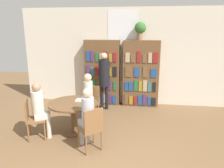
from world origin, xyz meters
name	(u,v)px	position (x,y,z in m)	size (l,w,h in m)	color
wall_back	(122,57)	(0.00, 3.75, 1.51)	(6.40, 0.07, 3.00)	beige
bookshelf_left	(102,73)	(-0.61, 3.56, 1.01)	(1.09, 0.34, 2.03)	brown
bookshelf_right	(141,74)	(0.60, 3.56, 1.01)	(1.09, 0.34, 2.03)	brown
flower_vase	(140,29)	(0.54, 3.56, 2.36)	(0.34, 0.34, 0.53)	#997047
reading_table	(73,108)	(-0.88, 1.39, 0.62)	(1.11, 1.11, 0.76)	brown
chair_near_camera	(32,117)	(-1.70, 1.04, 0.51)	(0.52, 0.52, 0.91)	brown
chair_left_side	(91,101)	(-0.68, 2.25, 0.51)	(0.48, 0.48, 0.91)	brown
chair_far_side	(91,127)	(-0.30, 0.71, 0.51)	(0.56, 0.56, 0.91)	brown
seated_reader_left	(87,95)	(-0.72, 2.08, 0.73)	(0.30, 0.38, 1.28)	beige
seated_reader_right	(87,114)	(-0.42, 0.85, 0.72)	(0.40, 0.40, 1.27)	#B2B7C6
seated_reader_back	(40,107)	(-1.54, 1.11, 0.72)	(0.40, 0.36, 1.26)	beige
librarian_standing	(104,75)	(-0.46, 3.05, 1.05)	(0.32, 0.59, 1.70)	black
open_book_on_table	(81,100)	(-0.73, 1.54, 0.77)	(0.24, 0.18, 0.03)	silver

